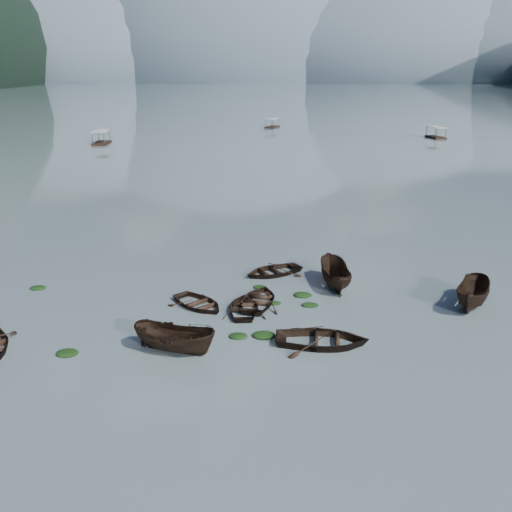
{
  "coord_description": "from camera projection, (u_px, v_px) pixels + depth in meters",
  "views": [
    {
      "loc": [
        1.03,
        -24.6,
        13.91
      ],
      "look_at": [
        0.0,
        12.0,
        2.0
      ],
      "focal_mm": 40.0,
      "sensor_mm": 36.0,
      "label": 1
    }
  ],
  "objects": [
    {
      "name": "rowboat_8",
      "position": [
        334.0,
        286.0,
        38.69
      ],
      "size": [
        2.22,
        4.96,
        1.86
      ],
      "primitive_type": "imported",
      "rotation": [
        0.0,
        0.0,
        3.23
      ],
      "color": "black",
      "rests_on": "ground"
    },
    {
      "name": "weed_clump_5",
      "position": [
        38.0,
        289.0,
        38.22
      ],
      "size": [
        1.09,
        0.88,
        0.23
      ],
      "primitive_type": "ellipsoid",
      "color": "black",
      "rests_on": "ground"
    },
    {
      "name": "haze_mtn_c",
      "position": [
        363.0,
        80.0,
        879.5
      ],
      "size": [
        520.0,
        520.0,
        260.0
      ],
      "primitive_type": "ellipsoid",
      "color": "#475666",
      "rests_on": "ground"
    },
    {
      "name": "rowboat_2",
      "position": [
        175.0,
        352.0,
        29.64
      ],
      "size": [
        4.95,
        3.11,
        1.79
      ],
      "primitive_type": "imported",
      "rotation": [
        0.0,
        0.0,
        1.25
      ],
      "color": "black",
      "rests_on": "ground"
    },
    {
      "name": "rowboat_7",
      "position": [
        273.0,
        274.0,
        40.97
      ],
      "size": [
        5.33,
        4.92,
        0.9
      ],
      "primitive_type": "imported",
      "rotation": [
        0.0,
        0.0,
        5.26
      ],
      "color": "black",
      "rests_on": "ground"
    },
    {
      "name": "weed_clump_7",
      "position": [
        303.0,
        296.0,
        37.0
      ],
      "size": [
        1.2,
        0.96,
        0.26
      ],
      "primitive_type": "ellipsoid",
      "color": "black",
      "rests_on": "ground"
    },
    {
      "name": "rowboat_1",
      "position": [
        259.0,
        303.0,
        35.8
      ],
      "size": [
        3.89,
        4.85,
        0.89
      ],
      "primitive_type": "imported",
      "rotation": [
        0.0,
        0.0,
        2.94
      ],
      "color": "black",
      "rests_on": "ground"
    },
    {
      "name": "haze_mtn_a",
      "position": [
        106.0,
        80.0,
        890.22
      ],
      "size": [
        520.0,
        520.0,
        280.0
      ],
      "primitive_type": "ellipsoid",
      "color": "#475666",
      "rests_on": "ground"
    },
    {
      "name": "rowboat_4",
      "position": [
        322.0,
        345.0,
        30.38
      ],
      "size": [
        5.21,
        3.9,
        1.03
      ],
      "primitive_type": "imported",
      "rotation": [
        0.0,
        0.0,
        1.5
      ],
      "color": "black",
      "rests_on": "ground"
    },
    {
      "name": "haze_mtn_d",
      "position": [
        480.0,
        81.0,
        874.67
      ],
      "size": [
        520.0,
        520.0,
        220.0
      ],
      "primitive_type": "ellipsoid",
      "color": "#475666",
      "rests_on": "ground"
    },
    {
      "name": "weed_clump_3",
      "position": [
        275.0,
        304.0,
        35.77
      ],
      "size": [
        0.78,
        0.66,
        0.17
      ],
      "primitive_type": "ellipsoid",
      "color": "black",
      "rests_on": "ground"
    },
    {
      "name": "haze_mtn_b",
      "position": [
        234.0,
        80.0,
        884.86
      ],
      "size": [
        520.0,
        520.0,
        340.0
      ],
      "primitive_type": "ellipsoid",
      "color": "#475666",
      "rests_on": "ground"
    },
    {
      "name": "rowboat_6",
      "position": [
        199.0,
        306.0,
        35.33
      ],
      "size": [
        4.89,
        4.9,
        0.84
      ],
      "primitive_type": "imported",
      "rotation": [
        0.0,
        0.0,
        0.78
      ],
      "color": "black",
      "rests_on": "ground"
    },
    {
      "name": "ground_plane",
      "position": [
        249.0,
        371.0,
        27.71
      ],
      "size": [
        2400.0,
        2400.0,
        0.0
      ],
      "primitive_type": "plane",
      "color": "slate"
    },
    {
      "name": "rowboat_3",
      "position": [
        244.0,
        311.0,
        34.71
      ],
      "size": [
        2.92,
        3.96,
        0.8
      ],
      "primitive_type": "imported",
      "rotation": [
        0.0,
        0.0,
        3.19
      ],
      "color": "black",
      "rests_on": "ground"
    },
    {
      "name": "weed_clump_0",
      "position": [
        67.0,
        354.0,
        29.38
      ],
      "size": [
        1.16,
        0.95,
        0.25
      ],
      "primitive_type": "ellipsoid",
      "color": "black",
      "rests_on": "ground"
    },
    {
      "name": "pontoon_right",
      "position": [
        436.0,
        138.0,
        124.13
      ],
      "size": [
        3.4,
        6.34,
        2.31
      ],
      "primitive_type": null,
      "rotation": [
        0.0,
        0.0,
        0.15
      ],
      "color": "black",
      "rests_on": "ground"
    },
    {
      "name": "pontoon_centre",
      "position": [
        272.0,
        128.0,
        146.91
      ],
      "size": [
        4.12,
        6.22,
        2.21
      ],
      "primitive_type": null,
      "rotation": [
        0.0,
        0.0,
        -0.33
      ],
      "color": "black",
      "rests_on": "ground"
    },
    {
      "name": "pontoon_left",
      "position": [
        102.0,
        144.0,
        113.9
      ],
      "size": [
        3.32,
        6.87,
        2.55
      ],
      "primitive_type": null,
      "rotation": [
        0.0,
        0.0,
        0.08
      ],
      "color": "black",
      "rests_on": "ground"
    },
    {
      "name": "weed_clump_2",
      "position": [
        264.0,
        336.0,
        31.35
      ],
      "size": [
        1.27,
        1.02,
        0.28
      ],
      "primitive_type": "ellipsoid",
      "color": "black",
      "rests_on": "ground"
    },
    {
      "name": "weed_clump_6",
      "position": [
        260.0,
        288.0,
        38.39
      ],
      "size": [
        0.92,
        0.77,
        0.19
      ],
      "primitive_type": "ellipsoid",
      "color": "black",
      "rests_on": "ground"
    },
    {
      "name": "weed_clump_4",
      "position": [
        310.0,
        306.0,
        35.44
      ],
      "size": [
        1.04,
        0.82,
        0.21
      ],
      "primitive_type": "ellipsoid",
      "color": "black",
      "rests_on": "ground"
    },
    {
      "name": "rowboat_5",
      "position": [
        472.0,
        306.0,
        35.4
      ],
      "size": [
        3.83,
        5.14,
        1.87
      ],
      "primitive_type": "imported",
      "rotation": [
        0.0,
        0.0,
        -0.47
      ],
      "color": "black",
      "rests_on": "ground"
    },
    {
      "name": "weed_clump_1",
      "position": [
        238.0,
        337.0,
        31.28
      ],
      "size": [
        1.04,
        0.84,
        0.23
      ],
      "primitive_type": "ellipsoid",
      "color": "black",
      "rests_on": "ground"
    }
  ]
}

